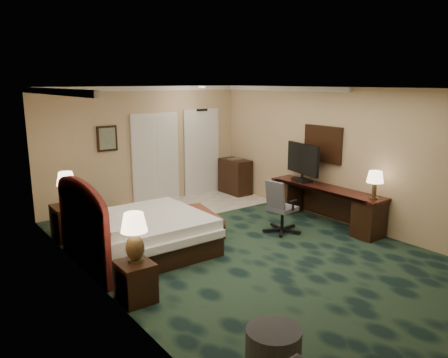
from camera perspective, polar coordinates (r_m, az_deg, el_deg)
floor at (r=7.49m, az=3.20°, el=-9.38°), size 5.00×7.50×0.00m
ceiling at (r=6.94m, az=3.48°, el=11.74°), size 5.00×7.50×0.00m
wall_back at (r=10.21m, az=-10.34°, el=4.24°), size 5.00×0.00×2.70m
wall_left at (r=5.85m, az=-15.81°, el=-2.26°), size 0.00×7.50×2.70m
wall_right at (r=8.88m, az=15.81°, el=2.73°), size 0.00×7.50×2.70m
crown_molding at (r=6.94m, az=3.47°, el=11.33°), size 5.00×7.50×0.10m
tile_patch at (r=10.20m, az=-3.36°, el=-3.30°), size 3.20×1.70×0.01m
headboard at (r=6.96m, az=-18.02°, el=-5.62°), size 0.12×2.00×1.40m
entry_door at (r=11.00m, az=-2.95°, el=3.44°), size 1.02×0.06×2.18m
closet_doors at (r=10.33m, az=-8.93°, el=2.71°), size 1.20×0.06×2.10m
wall_art at (r=9.78m, az=-15.03°, el=5.13°), size 0.45×0.06×0.55m
wall_mirror at (r=9.20m, az=12.78°, el=4.48°), size 0.05×0.95×0.75m
bed at (r=7.44m, az=-10.33°, el=-7.17°), size 1.96×1.81×0.62m
nightstand_near at (r=5.93m, az=-11.51°, el=-12.99°), size 0.42×0.49×0.53m
nightstand_far at (r=8.44m, az=-19.68°, el=-5.32°), size 0.50×0.57×0.62m
lamp_near at (r=5.75m, az=-11.60°, el=-7.48°), size 0.36×0.36×0.65m
lamp_far at (r=8.23m, az=-19.86°, el=-1.27°), size 0.37×0.37×0.63m
bed_bench at (r=8.28m, az=-2.98°, el=-5.69°), size 0.66×1.27×0.41m
ottoman at (r=4.71m, az=6.47°, el=-21.02°), size 0.73×0.73×0.40m
desk at (r=9.02m, az=13.03°, el=-3.35°), size 0.55×2.58×0.74m
tv at (r=9.28m, az=10.24°, el=2.14°), size 0.29×1.03×0.80m
desk_lamp at (r=8.21m, az=19.08°, el=-0.74°), size 0.31×0.31×0.52m
desk_chair at (r=8.30m, az=7.66°, el=-3.51°), size 0.66×0.63×1.03m
minibar at (r=11.08m, az=1.45°, el=0.32°), size 0.46×0.84×0.88m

